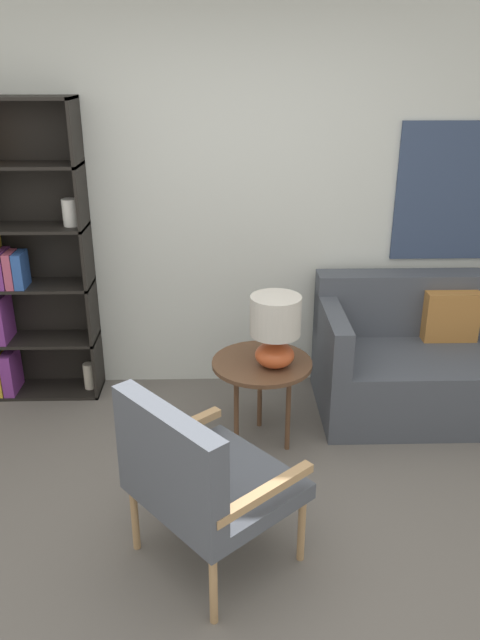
{
  "coord_description": "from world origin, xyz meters",
  "views": [
    {
      "loc": [
        -0.0,
        -2.12,
        2.19
      ],
      "look_at": [
        0.08,
        0.98,
        0.9
      ],
      "focal_mm": 35.0,
      "sensor_mm": 36.0,
      "label": 1
    }
  ],
  "objects_px": {
    "armchair": "(196,474)",
    "side_table": "(262,369)",
    "couch": "(451,361)",
    "table_lamp": "(275,327)"
  },
  "relations": [
    {
      "from": "armchair",
      "to": "couch",
      "type": "distance_m",
      "value": 2.2
    },
    {
      "from": "couch",
      "to": "side_table",
      "type": "relative_size",
      "value": 2.98
    },
    {
      "from": "armchair",
      "to": "side_table",
      "type": "xyz_separation_m",
      "value": [
        0.35,
        1.03,
        -0.01
      ]
    },
    {
      "from": "armchair",
      "to": "side_table",
      "type": "height_order",
      "value": "armchair"
    },
    {
      "from": "table_lamp",
      "to": "armchair",
      "type": "bearing_deg",
      "value": -113.35
    },
    {
      "from": "side_table",
      "to": "table_lamp",
      "type": "bearing_deg",
      "value": -40.58
    },
    {
      "from": "couch",
      "to": "table_lamp",
      "type": "relative_size",
      "value": 4.13
    },
    {
      "from": "armchair",
      "to": "table_lamp",
      "type": "height_order",
      "value": "table_lamp"
    },
    {
      "from": "couch",
      "to": "table_lamp",
      "type": "distance_m",
      "value": 1.4
    },
    {
      "from": "couch",
      "to": "armchair",
      "type": "bearing_deg",
      "value": -138.75
    }
  ]
}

